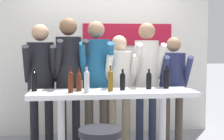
# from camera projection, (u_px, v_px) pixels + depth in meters

# --- Properties ---
(back_wall) EXTENTS (3.64, 0.12, 2.44)m
(back_wall) POSITION_uv_depth(u_px,v_px,m) (103.00, 61.00, 5.23)
(back_wall) COLOR silver
(back_wall) RESTS_ON ground_plane
(tasting_table) EXTENTS (2.04, 0.55, 0.92)m
(tasting_table) POSITION_uv_depth(u_px,v_px,m) (113.00, 104.00, 3.85)
(tasting_table) COLOR white
(tasting_table) RESTS_ON ground_plane
(person_far_left) EXTENTS (0.46, 0.57, 1.77)m
(person_far_left) POSITION_uv_depth(u_px,v_px,m) (41.00, 73.00, 4.25)
(person_far_left) COLOR black
(person_far_left) RESTS_ON ground_plane
(person_left) EXTENTS (0.48, 0.61, 1.86)m
(person_left) POSITION_uv_depth(u_px,v_px,m) (69.00, 68.00, 4.26)
(person_left) COLOR black
(person_left) RESTS_ON ground_plane
(person_center_left) EXTENTS (0.47, 0.58, 1.82)m
(person_center_left) POSITION_uv_depth(u_px,v_px,m) (96.00, 71.00, 4.34)
(person_center_left) COLOR #473D33
(person_center_left) RESTS_ON ground_plane
(person_center) EXTENTS (0.46, 0.54, 1.62)m
(person_center) POSITION_uv_depth(u_px,v_px,m) (119.00, 80.00, 4.40)
(person_center) COLOR gray
(person_center) RESTS_ON ground_plane
(person_center_right) EXTENTS (0.41, 0.54, 1.80)m
(person_center_right) POSITION_uv_depth(u_px,v_px,m) (147.00, 70.00, 4.41)
(person_center_right) COLOR #23283D
(person_center_right) RESTS_ON ground_plane
(person_right) EXTENTS (0.43, 0.52, 1.60)m
(person_right) POSITION_uv_depth(u_px,v_px,m) (173.00, 80.00, 4.48)
(person_right) COLOR #473D33
(person_right) RESTS_ON ground_plane
(wine_bottle_0) EXTENTS (0.07, 0.07, 0.26)m
(wine_bottle_0) POSITION_uv_depth(u_px,v_px,m) (149.00, 80.00, 4.00)
(wine_bottle_0) COLOR black
(wine_bottle_0) RESTS_ON tasting_table
(wine_bottle_1) EXTENTS (0.07, 0.07, 0.31)m
(wine_bottle_1) POSITION_uv_depth(u_px,v_px,m) (166.00, 77.00, 4.04)
(wine_bottle_1) COLOR black
(wine_bottle_1) RESTS_ON tasting_table
(wine_bottle_2) EXTENTS (0.06, 0.06, 0.32)m
(wine_bottle_2) POSITION_uv_depth(u_px,v_px,m) (71.00, 81.00, 3.67)
(wine_bottle_2) COLOR #4C1E0F
(wine_bottle_2) RESTS_ON tasting_table
(wine_bottle_3) EXTENTS (0.07, 0.07, 0.29)m
(wine_bottle_3) POSITION_uv_depth(u_px,v_px,m) (34.00, 80.00, 3.79)
(wine_bottle_3) COLOR black
(wine_bottle_3) RESTS_ON tasting_table
(wine_bottle_4) EXTENTS (0.07, 0.07, 0.26)m
(wine_bottle_4) POSITION_uv_depth(u_px,v_px,m) (123.00, 80.00, 3.88)
(wine_bottle_4) COLOR black
(wine_bottle_4) RESTS_ON tasting_table
(wine_bottle_5) EXTENTS (0.06, 0.06, 0.31)m
(wine_bottle_5) POSITION_uv_depth(u_px,v_px,m) (110.00, 80.00, 3.78)
(wine_bottle_5) COLOR brown
(wine_bottle_5) RESTS_ON tasting_table
(wine_bottle_6) EXTENTS (0.06, 0.06, 0.33)m
(wine_bottle_6) POSITION_uv_depth(u_px,v_px,m) (87.00, 80.00, 3.65)
(wine_bottle_6) COLOR #B7BCC1
(wine_bottle_6) RESTS_ON tasting_table
(wine_bottle_7) EXTENTS (0.07, 0.07, 0.28)m
(wine_bottle_7) POSITION_uv_depth(u_px,v_px,m) (79.00, 81.00, 3.80)
(wine_bottle_7) COLOR #4C1E0F
(wine_bottle_7) RESTS_ON tasting_table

